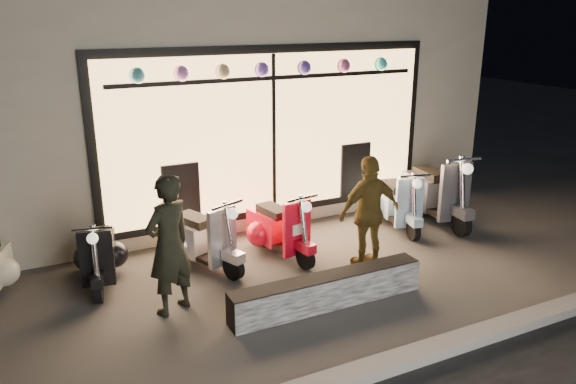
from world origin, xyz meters
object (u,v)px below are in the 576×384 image
scooter_silver (197,237)px  man (169,245)px  scooter_red (276,227)px  woman (370,212)px  graffiti_barrier (327,291)px

scooter_silver → man: size_ratio=0.82×
scooter_red → woman: bearing=-55.9°
scooter_silver → scooter_red: scooter_silver is taller
graffiti_barrier → scooter_silver: 2.08m
scooter_red → man: size_ratio=0.82×
man → woman: size_ratio=1.07×
woman → scooter_red: bearing=-45.6°
graffiti_barrier → woman: 1.41m
graffiti_barrier → scooter_red: (0.12, 1.70, 0.19)m
man → woman: 2.73m
graffiti_barrier → scooter_silver: scooter_silver is taller
graffiti_barrier → woman: woman is taller
man → graffiti_barrier: bearing=131.3°
graffiti_barrier → scooter_silver: bearing=119.3°
scooter_silver → scooter_red: size_ratio=1.00×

